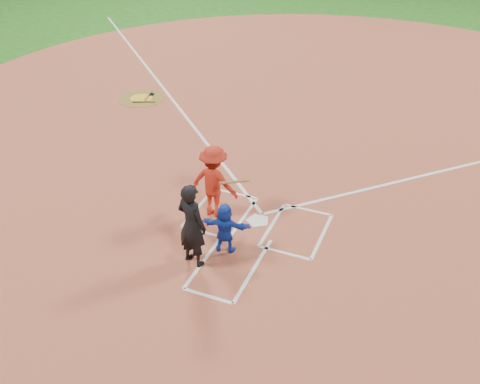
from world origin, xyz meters
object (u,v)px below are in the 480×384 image
at_px(umpire, 192,225).
at_px(batter_at_plate, 214,182).
at_px(home_plate, 258,221).
at_px(catcher, 225,228).
at_px(on_deck_circle, 141,98).

distance_m(umpire, batter_at_plate, 1.87).
height_order(home_plate, umpire, umpire).
xyz_separation_m(catcher, umpire, (-0.47, -0.63, 0.38)).
height_order(umpire, batter_at_plate, umpire).
relative_size(catcher, umpire, 0.61).
relative_size(home_plate, umpire, 0.31).
height_order(home_plate, catcher, catcher).
bearing_deg(umpire, batter_at_plate, -63.71).
relative_size(catcher, batter_at_plate, 0.65).
bearing_deg(on_deck_circle, home_plate, -39.70).
distance_m(catcher, batter_at_plate, 1.48).
bearing_deg(catcher, home_plate, -110.72).
distance_m(on_deck_circle, umpire, 9.52).
distance_m(home_plate, umpire, 2.29).
relative_size(home_plate, on_deck_circle, 0.35).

